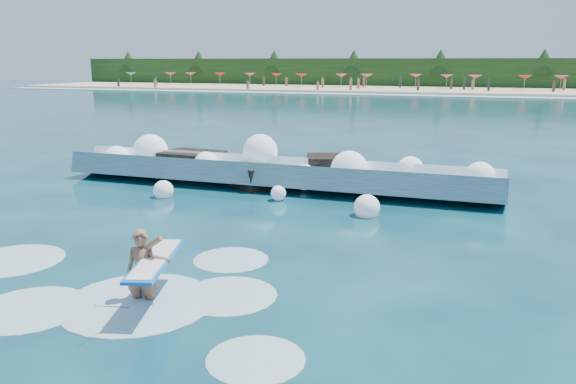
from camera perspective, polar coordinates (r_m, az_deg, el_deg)
name	(u,v)px	position (r m, az deg, el deg)	size (l,w,h in m)	color
ground	(204,253)	(13.96, -8.57, -6.12)	(200.00, 200.00, 0.00)	#072C3D
beach	(441,90)	(89.96, 15.27, 9.94)	(140.00, 20.00, 0.40)	tan
wet_band	(435,95)	(79.02, 14.68, 9.47)	(140.00, 5.00, 0.08)	silver
treeline	(446,74)	(99.86, 15.77, 11.51)	(140.00, 4.00, 5.00)	black
breaking_wave	(275,173)	(20.93, -1.36, 1.91)	(16.20, 2.60, 1.40)	#346A84
rock_cluster	(253,171)	(21.72, -3.59, 2.12)	(8.04, 3.26, 1.33)	black
surfer_with_board	(145,271)	(11.21, -14.29, -7.75)	(1.24, 2.94, 1.76)	brown
wave_spray	(256,163)	(20.89, -3.28, 2.94)	(14.96, 4.33, 2.03)	white
surf_foam	(120,292)	(12.08, -16.69, -9.68)	(9.10, 5.74, 0.15)	silver
beach_umbrellas	(441,76)	(91.92, 15.28, 11.28)	(112.32, 6.61, 0.50)	#148066
beachgoers	(393,85)	(87.32, 10.66, 10.66)	(100.02, 13.16, 1.93)	#3F332D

